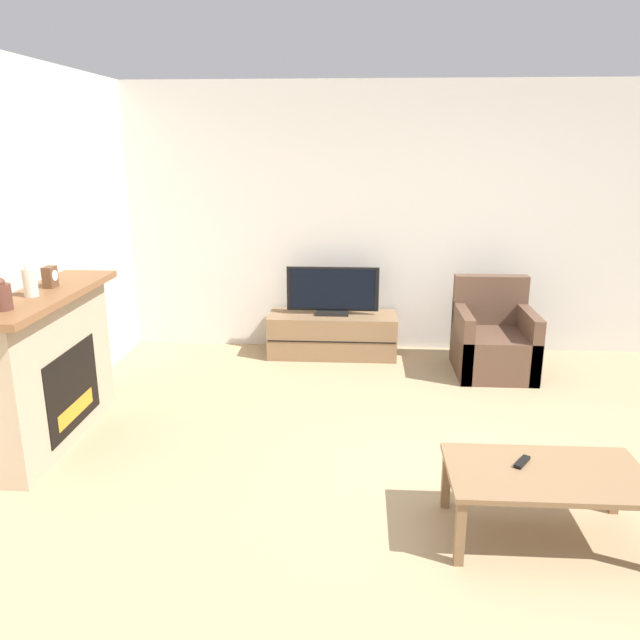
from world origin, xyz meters
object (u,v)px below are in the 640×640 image
armchair (493,343)px  coffee_table (546,479)px  mantel_vase_centre_left (30,281)px  mantel_clock (50,277)px  tv (333,293)px  fireplace (48,367)px  mantel_vase_left (1,296)px  remote (522,462)px  tv_stand (332,335)px

armchair → coffee_table: bearing=-95.5°
mantel_vase_centre_left → mantel_clock: mantel_vase_centre_left is taller
tv → fireplace: bearing=-134.2°
fireplace → coffee_table: (3.25, -0.99, -0.21)m
mantel_vase_left → mantel_clock: bearing=89.9°
mantel_vase_centre_left → coffee_table: bearing=-15.1°
fireplace → coffee_table: bearing=-17.0°
tv → armchair: (1.54, -0.39, -0.37)m
mantel_clock → remote: size_ratio=1.02×
fireplace → tv: bearing=45.8°
fireplace → mantel_vase_centre_left: size_ratio=7.01×
coffee_table → tv: bearing=113.2°
mantel_clock → coffee_table: size_ratio=0.14×
mantel_vase_left → coffee_table: bearing=-9.2°
mantel_vase_left → fireplace: bearing=92.1°
coffee_table → armchair: bearing=84.5°
remote → armchair: bearing=116.1°
mantel_vase_centre_left → tv: 2.94m
remote → tv: bearing=146.1°
mantel_clock → tv: size_ratio=0.16×
tv_stand → fireplace: bearing=-134.1°
mantel_vase_left → armchair: size_ratio=0.23×
mantel_vase_left → tv_stand: 3.31m
armchair → coffee_table: 2.63m
mantel_vase_left → mantel_vase_centre_left: (0.00, 0.35, 0.01)m
mantel_vase_centre_left → mantel_clock: bearing=89.8°
mantel_vase_left → mantel_clock: (0.00, 0.62, -0.02)m
mantel_clock → armchair: mantel_clock is taller
mantel_vase_left → mantel_vase_centre_left: 0.35m
mantel_vase_left → tv: (1.94, 2.48, -0.55)m
mantel_vase_centre_left → remote: mantel_vase_centre_left is taller
tv_stand → mantel_vase_left: bearing=-128.0°
coffee_table → fireplace: bearing=163.0°
fireplace → tv_stand: 2.83m
tv → remote: size_ratio=6.31×
mantel_vase_centre_left → remote: 3.31m
mantel_vase_centre_left → tv_stand: (1.94, 2.14, -1.00)m
tv → mantel_vase_centre_left: bearing=-132.3°
fireplace → armchair: size_ratio=1.78×
mantel_clock → remote: mantel_clock is taller
mantel_clock → armchair: size_ratio=0.17×
fireplace → mantel_clock: 0.64m
mantel_vase_centre_left → tv: mantel_vase_centre_left is taller
tv_stand → tv: size_ratio=1.40×
mantel_vase_centre_left → tv: size_ratio=0.24×
tv_stand → remote: tv_stand is taller
coffee_table → remote: bearing=145.1°
mantel_vase_left → coffee_table: mantel_vase_left is taller
armchair → mantel_clock: bearing=-157.0°
armchair → remote: (-0.36, -2.54, 0.13)m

